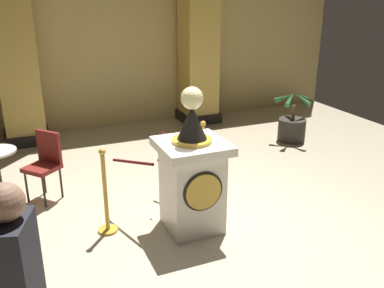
{
  "coord_description": "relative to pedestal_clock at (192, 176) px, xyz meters",
  "views": [
    {
      "loc": [
        -1.89,
        -4.33,
        2.75
      ],
      "look_at": [
        -0.11,
        -0.12,
        1.09
      ],
      "focal_mm": 39.59,
      "sensor_mm": 36.0,
      "label": 1
    }
  ],
  "objects": [
    {
      "name": "cafe_chair_red",
      "position": [
        -1.54,
        1.52,
        -0.12
      ],
      "size": [
        0.56,
        0.56,
        0.96
      ],
      "color": "black",
      "rests_on": "ground_plane"
    },
    {
      "name": "ground_plane",
      "position": [
        0.11,
        0.13,
        -0.69
      ],
      "size": [
        10.74,
        10.74,
        0.0
      ],
      "primitive_type": "plane",
      "color": "beige"
    },
    {
      "name": "stanchion_far",
      "position": [
        -0.98,
        0.32,
        -0.31
      ],
      "size": [
        0.24,
        0.24,
        1.07
      ],
      "color": "gold",
      "rests_on": "ground_plane"
    },
    {
      "name": "stanchion_near",
      "position": [
        0.54,
        0.9,
        -0.32
      ],
      "size": [
        0.24,
        0.24,
        1.06
      ],
      "color": "gold",
      "rests_on": "ground_plane"
    },
    {
      "name": "back_wall",
      "position": [
        0.11,
        4.69,
        1.21
      ],
      "size": [
        10.74,
        0.16,
        3.79
      ],
      "primitive_type": "cube",
      "color": "tan",
      "rests_on": "ground_plane"
    },
    {
      "name": "pedestal_clock",
      "position": [
        0.0,
        0.0,
        0.0
      ],
      "size": [
        0.78,
        0.78,
        1.76
      ],
      "color": "silver",
      "rests_on": "ground_plane"
    },
    {
      "name": "velvet_rope",
      "position": [
        -0.22,
        0.61,
        0.1
      ],
      "size": [
        1.09,
        1.07,
        0.22
      ],
      "color": "#591419"
    },
    {
      "name": "column_right",
      "position": [
        1.92,
        4.19,
        1.12
      ],
      "size": [
        0.83,
        0.83,
        3.64
      ],
      "color": "black",
      "rests_on": "ground_plane"
    },
    {
      "name": "potted_palm_right",
      "position": [
        3.04,
        2.23,
        -0.39
      ],
      "size": [
        0.73,
        0.72,
        1.01
      ],
      "color": "#2D2823",
      "rests_on": "ground_plane"
    },
    {
      "name": "column_left",
      "position": [
        -1.71,
        4.19,
        1.12
      ],
      "size": [
        0.85,
        0.85,
        3.64
      ],
      "color": "black",
      "rests_on": "ground_plane"
    }
  ]
}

